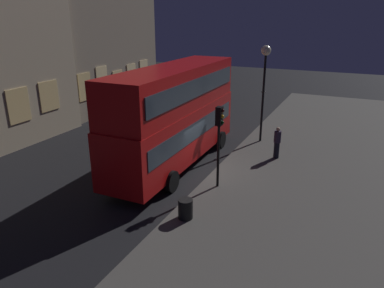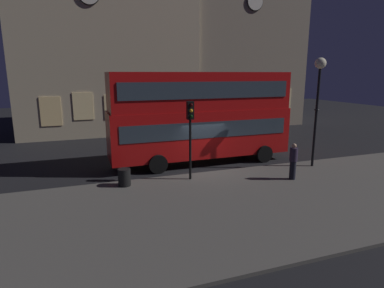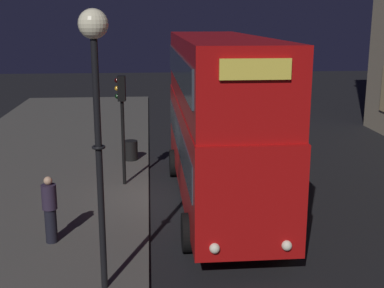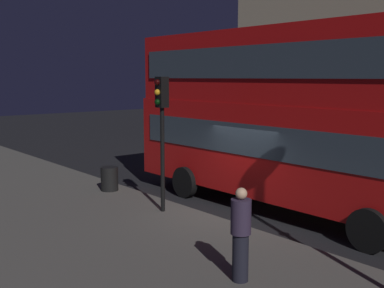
# 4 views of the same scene
# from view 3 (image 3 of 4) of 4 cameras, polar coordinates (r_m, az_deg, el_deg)

# --- Properties ---
(ground_plane) EXTENTS (80.00, 80.00, 0.00)m
(ground_plane) POSITION_cam_3_polar(r_m,az_deg,el_deg) (17.24, -2.19, -6.09)
(ground_plane) COLOR black
(sidewalk_slab) EXTENTS (44.00, 8.59, 0.12)m
(sidewalk_slab) POSITION_cam_3_polar(r_m,az_deg,el_deg) (17.76, -18.86, -6.05)
(sidewalk_slab) COLOR #4C4944
(sidewalk_slab) RESTS_ON ground
(double_decker_bus) EXTENTS (10.74, 2.91, 5.29)m
(double_decker_bus) POSITION_cam_3_polar(r_m,az_deg,el_deg) (16.28, 2.98, 3.52)
(double_decker_bus) COLOR #B20F0F
(double_decker_bus) RESTS_ON ground
(traffic_light_near_kerb) EXTENTS (0.33, 0.37, 3.82)m
(traffic_light_near_kerb) POSITION_cam_3_polar(r_m,az_deg,el_deg) (17.87, -7.74, 4.04)
(traffic_light_near_kerb) COLOR black
(traffic_light_near_kerb) RESTS_ON sidewalk_slab
(street_lamp) EXTENTS (0.59, 0.59, 5.91)m
(street_lamp) POSITION_cam_3_polar(r_m,az_deg,el_deg) (10.48, -10.56, 7.27)
(street_lamp) COLOR black
(street_lamp) RESTS_ON sidewalk_slab
(pedestrian) EXTENTS (0.38, 0.38, 1.79)m
(pedestrian) POSITION_cam_3_polar(r_m,az_deg,el_deg) (13.99, -15.35, -6.89)
(pedestrian) COLOR black
(pedestrian) RESTS_ON sidewalk_slab
(litter_bin) EXTENTS (0.58, 0.58, 0.80)m
(litter_bin) POSITION_cam_3_polar(r_m,az_deg,el_deg) (21.47, -6.77, -0.69)
(litter_bin) COLOR black
(litter_bin) RESTS_ON sidewalk_slab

